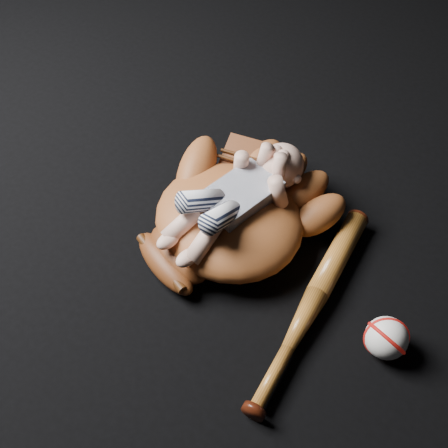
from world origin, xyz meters
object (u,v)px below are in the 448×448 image
object	(u,v)px
newborn_baby	(230,199)
baseball	(386,338)
baseball_bat	(311,305)
baseball_glove	(229,214)

from	to	relation	value
newborn_baby	baseball	world-z (taller)	newborn_baby
newborn_baby	baseball_bat	size ratio (longest dim) A/B	0.72
baseball_glove	baseball	size ratio (longest dim) A/B	5.84
baseball_bat	baseball	bearing A→B (deg)	2.50
baseball_bat	baseball	distance (m)	0.15
newborn_baby	baseball	bearing A→B (deg)	3.46
baseball	baseball_bat	bearing A→B (deg)	-177.50
newborn_baby	baseball_bat	world-z (taller)	newborn_baby
baseball_bat	baseball_glove	bearing A→B (deg)	164.29
newborn_baby	baseball	size ratio (longest dim) A/B	4.54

